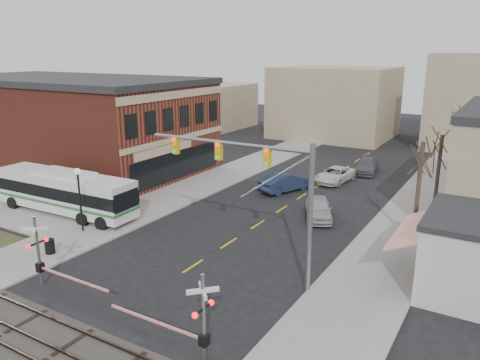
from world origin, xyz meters
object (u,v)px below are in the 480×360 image
at_px(pedestrian_near, 116,220).
at_px(pedestrian_far, 116,199).
at_px(trash_bin, 50,246).
at_px(car_a, 319,208).
at_px(car_d, 367,166).
at_px(rr_crossing_west, 44,254).
at_px(rr_crossing_east, 195,318).
at_px(traffic_signal_mast, 262,180).
at_px(car_c, 335,175).
at_px(street_lamp, 79,187).
at_px(transit_bus, 65,192).
at_px(car_b, 285,182).

relative_size(pedestrian_near, pedestrian_far, 0.94).
relative_size(trash_bin, pedestrian_near, 0.59).
relative_size(car_a, pedestrian_far, 2.87).
bearing_deg(car_d, rr_crossing_west, -110.99).
bearing_deg(pedestrian_near, rr_crossing_east, -138.20).
relative_size(trash_bin, car_a, 0.19).
relative_size(rr_crossing_east, car_d, 1.09).
xyz_separation_m(traffic_signal_mast, rr_crossing_west, (-9.37, -6.84, -3.78)).
bearing_deg(car_c, street_lamp, -110.74).
bearing_deg(trash_bin, car_d, 69.97).
height_order(transit_bus, pedestrian_far, transit_bus).
height_order(rr_crossing_east, street_lamp, street_lamp).
bearing_deg(street_lamp, car_a, 40.27).
bearing_deg(trash_bin, pedestrian_far, 107.56).
height_order(car_b, pedestrian_near, car_b).
distance_m(rr_crossing_west, car_a, 19.59).
height_order(traffic_signal_mast, pedestrian_far, traffic_signal_mast).
bearing_deg(car_d, car_c, -115.04).
relative_size(trash_bin, car_b, 0.18).
relative_size(transit_bus, pedestrian_near, 8.10).
distance_m(rr_crossing_east, pedestrian_near, 15.76).
distance_m(rr_crossing_west, street_lamp, 8.08).
distance_m(car_c, car_d, 5.44).
relative_size(rr_crossing_east, pedestrian_far, 3.41).
xyz_separation_m(street_lamp, car_a, (13.13, 11.12, -2.53)).
height_order(traffic_signal_mast, rr_crossing_east, traffic_signal_mast).
relative_size(street_lamp, pedestrian_near, 2.91).
height_order(rr_crossing_east, car_d, rr_crossing_east).
bearing_deg(car_d, transit_bus, -131.62).
distance_m(street_lamp, trash_bin, 4.73).
height_order(traffic_signal_mast, car_d, traffic_signal_mast).
distance_m(transit_bus, street_lamp, 4.84).
bearing_deg(transit_bus, pedestrian_near, -7.19).
bearing_deg(pedestrian_near, car_c, -38.34).
bearing_deg(car_c, traffic_signal_mast, -75.45).
bearing_deg(traffic_signal_mast, car_d, 93.69).
bearing_deg(street_lamp, pedestrian_near, 33.40).
relative_size(car_a, car_c, 0.91).
distance_m(car_b, car_c, 5.92).
distance_m(trash_bin, car_a, 18.97).
distance_m(rr_crossing_west, rr_crossing_east, 10.50).
bearing_deg(car_c, rr_crossing_west, -96.53).
bearing_deg(rr_crossing_west, pedestrian_far, 118.42).
relative_size(rr_crossing_west, car_a, 1.19).
distance_m(transit_bus, traffic_signal_mast, 18.61).
bearing_deg(street_lamp, car_b, 64.25).
xyz_separation_m(traffic_signal_mast, rr_crossing_east, (1.10, -7.69, -3.78)).
distance_m(transit_bus, rr_crossing_east, 21.38).
xyz_separation_m(rr_crossing_east, pedestrian_far, (-16.50, 12.00, -1.03)).
bearing_deg(car_d, street_lamp, -122.70).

